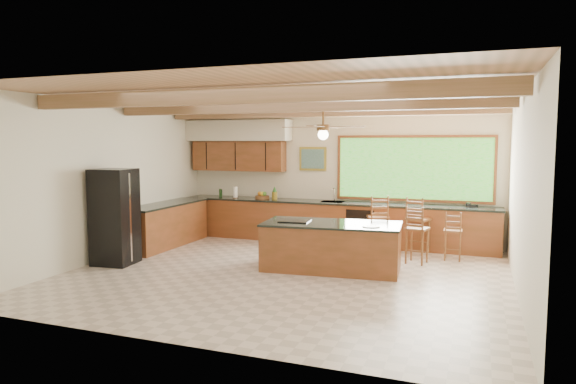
% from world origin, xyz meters
% --- Properties ---
extents(ground, '(7.20, 7.20, 0.00)m').
position_xyz_m(ground, '(0.00, 0.00, 0.00)').
color(ground, beige).
rests_on(ground, ground).
extents(room_shell, '(7.27, 6.54, 3.02)m').
position_xyz_m(room_shell, '(-0.17, 0.65, 2.21)').
color(room_shell, beige).
rests_on(room_shell, ground).
extents(counter_run, '(7.12, 3.10, 1.23)m').
position_xyz_m(counter_run, '(-0.82, 2.52, 0.46)').
color(counter_run, brown).
rests_on(counter_run, ground).
extents(island, '(2.47, 1.33, 0.85)m').
position_xyz_m(island, '(0.64, 0.60, 0.42)').
color(island, brown).
rests_on(island, ground).
extents(refrigerator, '(0.75, 0.73, 1.75)m').
position_xyz_m(refrigerator, '(-3.20, -0.38, 0.88)').
color(refrigerator, black).
rests_on(refrigerator, ground).
extents(bar_stool_a, '(0.54, 0.54, 1.16)m').
position_xyz_m(bar_stool_a, '(1.10, 2.39, 0.68)').
color(bar_stool_a, brown).
rests_on(bar_stool_a, ground).
extents(bar_stool_b, '(0.45, 0.45, 1.07)m').
position_xyz_m(bar_stool_b, '(1.99, 1.54, 0.63)').
color(bar_stool_b, brown).
rests_on(bar_stool_b, ground).
extents(bar_stool_c, '(0.51, 0.51, 1.15)m').
position_xyz_m(bar_stool_c, '(1.91, 2.39, 0.68)').
color(bar_stool_c, brown).
rests_on(bar_stool_c, ground).
extents(bar_stool_d, '(0.35, 0.35, 0.94)m').
position_xyz_m(bar_stool_d, '(2.60, 2.05, 0.55)').
color(bar_stool_d, brown).
rests_on(bar_stool_d, ground).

